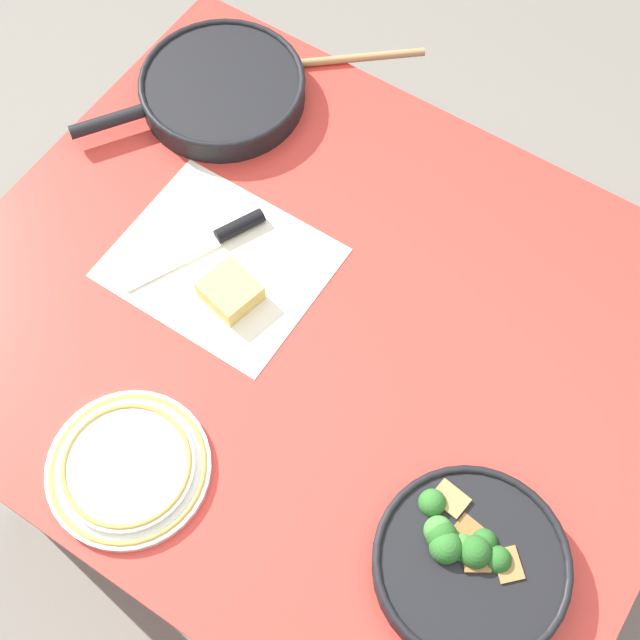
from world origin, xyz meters
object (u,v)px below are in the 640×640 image
at_px(grater_knife, 215,239).
at_px(dinner_plate_stack, 128,467).
at_px(skillet_broccoli, 470,563).
at_px(skillet_eggs, 221,89).
at_px(wooden_spoon, 301,63).
at_px(cheese_block, 230,291).

height_order(grater_knife, dinner_plate_stack, dinner_plate_stack).
distance_m(skillet_broccoli, skillet_eggs, 0.91).
bearing_deg(wooden_spoon, skillet_eggs, 22.25).
bearing_deg(dinner_plate_stack, wooden_spoon, 105.90).
xyz_separation_m(wooden_spoon, grater_knife, (0.09, -0.39, 0.00)).
xyz_separation_m(skillet_broccoli, wooden_spoon, (-0.69, 0.63, -0.02)).
relative_size(skillet_eggs, wooden_spoon, 1.27).
height_order(grater_knife, cheese_block, cheese_block).
xyz_separation_m(wooden_spoon, cheese_block, (0.18, -0.46, 0.01)).
distance_m(skillet_eggs, grater_knife, 0.30).
xyz_separation_m(skillet_eggs, cheese_block, (0.25, -0.32, -0.01)).
height_order(skillet_eggs, wooden_spoon, skillet_eggs).
bearing_deg(skillet_broccoli, dinner_plate_stack, -118.98).
bearing_deg(skillet_broccoli, cheese_block, -153.69).
height_order(cheese_block, dinner_plate_stack, cheese_block).
relative_size(wooden_spoon, dinner_plate_stack, 1.27).
relative_size(skillet_eggs, dinner_plate_stack, 1.60).
xyz_separation_m(skillet_eggs, wooden_spoon, (0.07, 0.14, -0.02)).
bearing_deg(cheese_block, dinner_plate_stack, -82.04).
relative_size(skillet_broccoli, skillet_eggs, 0.87).
bearing_deg(grater_knife, skillet_eggs, -120.48).
relative_size(grater_knife, dinner_plate_stack, 1.01).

